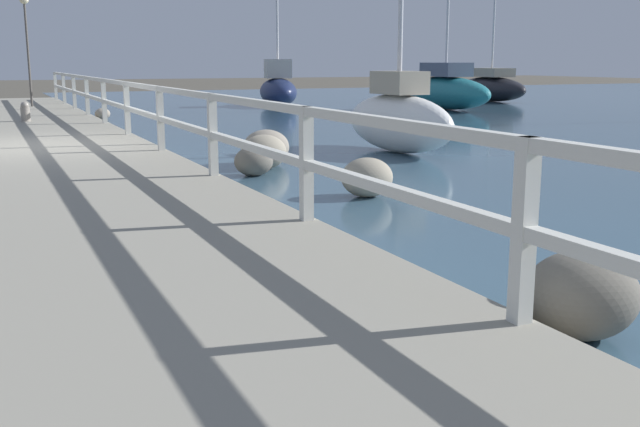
{
  "coord_description": "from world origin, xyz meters",
  "views": [
    {
      "loc": [
        -0.73,
        -13.41,
        1.68
      ],
      "look_at": [
        3.77,
        -3.41,
        -0.56
      ],
      "focal_mm": 42.0,
      "sensor_mm": 36.0,
      "label": 1
    }
  ],
  "objects_px": {
    "sailboat_black": "(491,87)",
    "sailboat_white": "(399,119)",
    "dock_lamp": "(26,23)",
    "sailboat_navy": "(278,88)",
    "mooring_bollard": "(25,112)",
    "sailboat_teal": "(445,90)"
  },
  "relations": [
    {
      "from": "sailboat_white",
      "to": "sailboat_navy",
      "type": "distance_m",
      "value": 14.97
    },
    {
      "from": "sailboat_black",
      "to": "sailboat_navy",
      "type": "bearing_deg",
      "value": -175.0
    },
    {
      "from": "mooring_bollard",
      "to": "sailboat_teal",
      "type": "relative_size",
      "value": 0.07
    },
    {
      "from": "sailboat_white",
      "to": "sailboat_teal",
      "type": "bearing_deg",
      "value": 49.62
    },
    {
      "from": "sailboat_black",
      "to": "sailboat_white",
      "type": "relative_size",
      "value": 1.06
    },
    {
      "from": "sailboat_white",
      "to": "sailboat_navy",
      "type": "relative_size",
      "value": 0.68
    },
    {
      "from": "dock_lamp",
      "to": "sailboat_teal",
      "type": "bearing_deg",
      "value": -12.15
    },
    {
      "from": "mooring_bollard",
      "to": "sailboat_black",
      "type": "relative_size",
      "value": 0.09
    },
    {
      "from": "mooring_bollard",
      "to": "dock_lamp",
      "type": "bearing_deg",
      "value": 85.2
    },
    {
      "from": "sailboat_teal",
      "to": "mooring_bollard",
      "type": "bearing_deg",
      "value": -165.09
    },
    {
      "from": "sailboat_teal",
      "to": "sailboat_navy",
      "type": "xyz_separation_m",
      "value": [
        -4.71,
        4.2,
        -0.01
      ]
    },
    {
      "from": "sailboat_black",
      "to": "sailboat_navy",
      "type": "relative_size",
      "value": 0.72
    },
    {
      "from": "sailboat_teal",
      "to": "sailboat_white",
      "type": "bearing_deg",
      "value": -126.11
    },
    {
      "from": "dock_lamp",
      "to": "sailboat_navy",
      "type": "height_order",
      "value": "sailboat_navy"
    },
    {
      "from": "dock_lamp",
      "to": "sailboat_white",
      "type": "relative_size",
      "value": 0.71
    },
    {
      "from": "sailboat_white",
      "to": "sailboat_teal",
      "type": "height_order",
      "value": "sailboat_teal"
    },
    {
      "from": "sailboat_navy",
      "to": "sailboat_black",
      "type": "bearing_deg",
      "value": 11.73
    },
    {
      "from": "dock_lamp",
      "to": "sailboat_white",
      "type": "height_order",
      "value": "sailboat_white"
    },
    {
      "from": "sailboat_teal",
      "to": "sailboat_navy",
      "type": "height_order",
      "value": "sailboat_navy"
    },
    {
      "from": "mooring_bollard",
      "to": "dock_lamp",
      "type": "height_order",
      "value": "dock_lamp"
    },
    {
      "from": "mooring_bollard",
      "to": "sailboat_black",
      "type": "xyz_separation_m",
      "value": [
        18.95,
        7.29,
        0.09
      ]
    },
    {
      "from": "dock_lamp",
      "to": "sailboat_black",
      "type": "distance_m",
      "value": 18.58
    }
  ]
}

